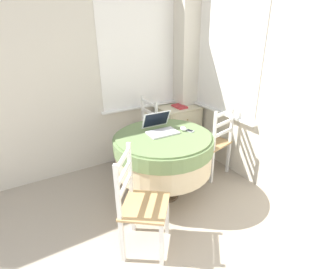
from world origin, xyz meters
The scene contains 10 objects.
corner_room_shell centered at (1.40, 2.08, 1.28)m, with size 4.60×5.09×2.55m.
round_dining_table centered at (1.25, 2.14, 0.59)m, with size 1.09×1.09×0.77m.
laptop centered at (1.27, 2.24, 0.82)m, with size 0.34×0.32×0.21m.
computer_mouse centered at (1.50, 2.13, 0.79)m, with size 0.06×0.09×0.05m.
cell_phone centered at (1.55, 2.08, 0.78)m, with size 0.09×0.11×0.01m.
dining_chair_near_back_window centered at (1.37, 2.93, 0.46)m, with size 0.40×0.43×0.95m.
dining_chair_near_right_window centered at (2.04, 2.20, 0.46)m, with size 0.50×0.47×0.95m.
dining_chair_camera_near centered at (0.68, 1.58, 0.46)m, with size 0.56×0.57×0.95m.
corner_cabinet centered at (2.02, 2.98, 0.37)m, with size 0.59×0.45×0.74m.
book_on_cabinet centered at (2.00, 2.95, 0.76)m, with size 0.15×0.23×0.02m.
Camera 1 is at (-0.07, -0.09, 1.89)m, focal length 28.00 mm.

